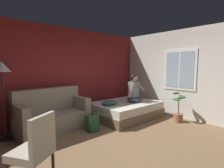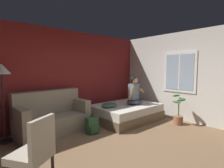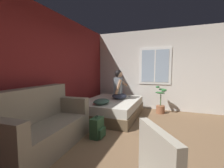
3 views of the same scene
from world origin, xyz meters
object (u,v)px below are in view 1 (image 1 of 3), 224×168
(throw_pillow, at_px, (109,103))
(floor_lamp, at_px, (2,74))
(backpack, at_px, (92,123))
(person_seated, at_px, (134,91))
(couch, at_px, (52,115))
(side_chair, at_px, (35,148))
(bed, at_px, (126,110))
(potted_plant, at_px, (178,112))
(cell_phone, at_px, (148,101))

(throw_pillow, distance_m, floor_lamp, 2.72)
(backpack, height_order, throw_pillow, throw_pillow)
(person_seated, bearing_deg, couch, 166.24)
(side_chair, bearing_deg, couch, 61.36)
(bed, height_order, throw_pillow, throw_pillow)
(person_seated, height_order, backpack, person_seated)
(throw_pillow, xyz_separation_m, potted_plant, (1.44, -1.35, -0.25))
(floor_lamp, distance_m, potted_plant, 4.53)
(couch, xyz_separation_m, backpack, (0.72, -0.70, -0.20))
(backpack, bearing_deg, couch, 135.55)
(cell_phone, distance_m, floor_lamp, 4.02)
(side_chair, relative_size, cell_phone, 6.81)
(person_seated, distance_m, floor_lamp, 3.53)
(backpack, bearing_deg, person_seated, 3.88)
(couch, height_order, person_seated, person_seated)
(throw_pillow, distance_m, potted_plant, 1.99)
(person_seated, distance_m, backpack, 1.81)
(person_seated, bearing_deg, throw_pillow, 169.68)
(throw_pillow, distance_m, cell_phone, 1.34)
(couch, height_order, side_chair, couch)
(couch, distance_m, throw_pillow, 1.58)
(potted_plant, bearing_deg, throw_pillow, 136.66)
(side_chair, distance_m, floor_lamp, 2.18)
(throw_pillow, relative_size, potted_plant, 0.56)
(floor_lamp, bearing_deg, bed, -10.53)
(side_chair, distance_m, person_seated, 3.65)
(bed, xyz_separation_m, person_seated, (0.24, -0.14, 0.60))
(throw_pillow, bearing_deg, couch, 164.26)
(backpack, distance_m, cell_phone, 2.09)
(couch, relative_size, person_seated, 2.00)
(bed, distance_m, couch, 2.22)
(bed, xyz_separation_m, couch, (-2.16, 0.45, 0.16))
(throw_pillow, bearing_deg, backpack, -160.89)
(couch, height_order, throw_pillow, couch)
(cell_phone, height_order, floor_lamp, floor_lamp)
(floor_lamp, bearing_deg, potted_plant, -25.88)
(backpack, bearing_deg, potted_plant, -25.77)
(cell_phone, relative_size, floor_lamp, 0.08)
(couch, height_order, floor_lamp, floor_lamp)
(person_seated, bearing_deg, cell_phone, -32.09)
(bed, height_order, potted_plant, potted_plant)
(couch, bearing_deg, potted_plant, -31.13)
(bed, distance_m, person_seated, 0.66)
(couch, relative_size, throw_pillow, 3.64)
(bed, distance_m, cell_phone, 0.77)
(potted_plant, bearing_deg, bed, 120.61)
(bed, height_order, backpack, bed)
(bed, distance_m, floor_lamp, 3.43)
(couch, relative_size, floor_lamp, 1.03)
(couch, xyz_separation_m, cell_phone, (2.79, -0.83, 0.09))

